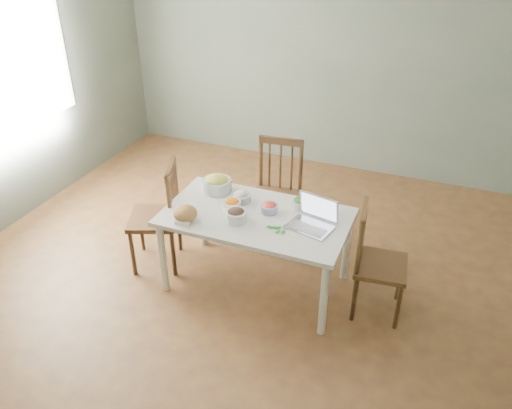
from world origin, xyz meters
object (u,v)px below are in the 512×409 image
at_px(chair_right, 381,263).
at_px(bowl_squash, 217,183).
at_px(chair_far, 275,197).
at_px(laptop, 310,215).
at_px(bread_boule, 185,213).
at_px(dining_table, 256,250).
at_px(chair_left, 154,216).

height_order(chair_right, bowl_squash, chair_right).
distance_m(chair_far, laptop, 0.92).
relative_size(chair_right, bread_boule, 4.96).
distance_m(chair_right, bowl_squash, 1.54).
distance_m(dining_table, chair_right, 1.04).
bearing_deg(chair_left, bowl_squash, 99.34).
relative_size(chair_left, bread_boule, 5.29).
xyz_separation_m(dining_table, chair_left, (-0.96, -0.05, 0.15)).
bearing_deg(laptop, dining_table, -170.29).
distance_m(bread_boule, laptop, 0.99).
distance_m(bowl_squash, laptop, 0.97).
relative_size(dining_table, laptop, 4.47).
height_order(chair_far, laptop, chair_far).
relative_size(chair_right, laptop, 2.79).
bearing_deg(laptop, bowl_squash, 176.17).
xyz_separation_m(bread_boule, laptop, (0.95, 0.25, 0.06)).
bearing_deg(chair_far, chair_left, -146.81).
distance_m(dining_table, laptop, 0.66).
bearing_deg(bowl_squash, chair_far, 46.02).
bearing_deg(chair_right, laptop, 91.98).
bearing_deg(bowl_squash, chair_right, -7.12).
height_order(chair_far, bread_boule, chair_far).
xyz_separation_m(bowl_squash, laptop, (0.93, -0.27, 0.04)).
relative_size(dining_table, bowl_squash, 5.95).
bearing_deg(bowl_squash, dining_table, -27.97).
xyz_separation_m(chair_left, bread_boule, (0.46, -0.23, 0.27)).
height_order(chair_right, bread_boule, chair_right).
relative_size(chair_left, laptop, 2.97).
relative_size(chair_far, laptop, 3.05).
xyz_separation_m(dining_table, chair_right, (1.03, 0.06, 0.12)).
height_order(chair_far, chair_left, chair_far).
height_order(dining_table, bowl_squash, bowl_squash).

